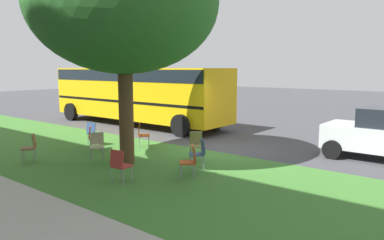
% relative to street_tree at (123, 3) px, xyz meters
% --- Properties ---
extents(ground, '(80.00, 80.00, 0.00)m').
position_rel_street_tree_xyz_m(ground, '(-1.02, -3.17, -4.72)').
color(ground, '#424247').
extents(grass_verge, '(48.00, 6.00, 0.01)m').
position_rel_street_tree_xyz_m(grass_verge, '(-1.02, 0.03, -4.72)').
color(grass_verge, '#3D752D').
rests_on(grass_verge, ground).
extents(street_tree, '(5.52, 5.52, 6.78)m').
position_rel_street_tree_xyz_m(street_tree, '(0.00, 0.00, 0.00)').
color(street_tree, brown).
rests_on(street_tree, ground).
extents(chair_0, '(0.58, 0.59, 0.88)m').
position_rel_street_tree_xyz_m(chair_0, '(2.23, -0.41, -4.20)').
color(chair_0, '#B7332D').
rests_on(chair_0, ground).
extents(chair_1, '(0.49, 0.49, 0.88)m').
position_rel_street_tree_xyz_m(chair_1, '(2.98, -0.97, -4.20)').
color(chair_1, '#335184').
rests_on(chair_1, ground).
extents(chair_2, '(0.59, 0.59, 0.88)m').
position_rel_street_tree_xyz_m(chair_2, '(-2.13, -0.83, -4.20)').
color(chair_2, '#335184').
rests_on(chair_2, ground).
extents(chair_3, '(0.47, 0.47, 0.88)m').
position_rel_street_tree_xyz_m(chair_3, '(-1.41, 1.48, -4.20)').
color(chair_3, '#B7332D').
rests_on(chair_3, ground).
extents(chair_4, '(0.59, 0.59, 0.88)m').
position_rel_street_tree_xyz_m(chair_4, '(1.00, 0.35, -4.20)').
color(chair_4, beige).
rests_on(chair_4, ground).
extents(chair_5, '(0.59, 0.59, 0.88)m').
position_rel_street_tree_xyz_m(chair_5, '(-1.34, -1.69, -4.20)').
color(chair_5, olive).
rests_on(chair_5, ground).
extents(chair_6, '(0.59, 0.59, 0.88)m').
position_rel_street_tree_xyz_m(chair_6, '(-2.50, 0.05, -4.20)').
color(chair_6, '#C64C1E').
rests_on(chair_6, ground).
extents(chair_7, '(0.59, 0.59, 0.88)m').
position_rel_street_tree_xyz_m(chair_7, '(1.32, -1.89, -4.20)').
color(chair_7, '#C64C1E').
rests_on(chair_7, ground).
extents(chair_8, '(0.58, 0.58, 0.88)m').
position_rel_street_tree_xyz_m(chair_8, '(2.39, 1.77, -4.20)').
color(chair_8, brown).
rests_on(chair_8, ground).
extents(school_bus, '(10.40, 2.80, 2.88)m').
position_rel_street_tree_xyz_m(school_bus, '(5.54, -5.61, -2.96)').
color(school_bus, yellow).
rests_on(school_bus, ground).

